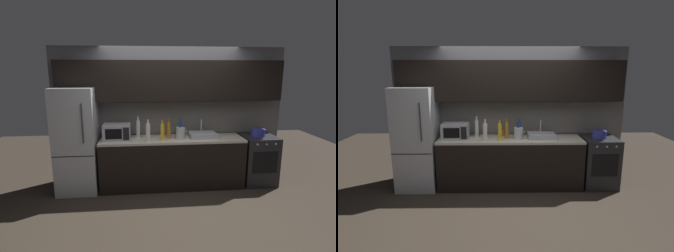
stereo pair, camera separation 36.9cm
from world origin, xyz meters
The scene contains 15 objects.
ground_plane centered at (0.00, 0.00, 0.00)m, with size 10.00×10.00×0.00m, color #2D261E.
back_wall centered at (0.00, 1.20, 1.55)m, with size 4.27×0.44×2.50m.
counter_run centered at (0.00, 0.90, 0.45)m, with size 2.53×0.60×0.90m.
refrigerator centered at (-1.65, 0.90, 0.90)m, with size 0.68×0.69×1.81m.
oven_range centered at (1.61, 0.90, 0.45)m, with size 0.60×0.62×0.90m.
microwave centered at (-0.97, 0.92, 1.04)m, with size 0.46×0.35×0.27m.
sink_basin centered at (0.56, 0.93, 0.94)m, with size 0.48×0.38×0.30m.
kettle centered at (0.14, 0.84, 1.00)m, with size 0.19×0.16×0.23m.
wine_bottle_blue centered at (0.17, 1.06, 1.04)m, with size 0.07×0.07×0.33m.
wine_bottle_amber centered at (-0.07, 0.89, 1.05)m, with size 0.06×0.06×0.35m.
wine_bottle_clear centered at (-0.60, 0.99, 1.06)m, with size 0.07×0.07×0.38m.
wine_bottle_yellow centered at (-0.19, 0.77, 1.05)m, with size 0.06×0.06×0.35m.
wine_bottle_white centered at (-0.43, 0.72, 1.06)m, with size 0.07×0.07×0.38m.
mug_orange centered at (-0.15, 1.10, 0.95)m, with size 0.09×0.09×0.09m, color orange.
cooking_pot centered at (1.58, 0.90, 0.97)m, with size 0.25×0.25×0.13m.
Camera 2 is at (-0.15, -3.58, 2.09)m, focal length 27.95 mm.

